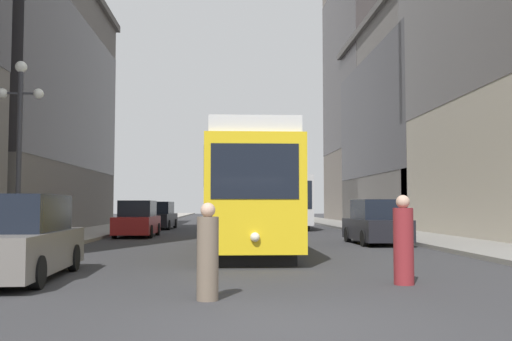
{
  "coord_description": "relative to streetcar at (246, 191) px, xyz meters",
  "views": [
    {
      "loc": [
        -0.82,
        -7.78,
        1.59
      ],
      "look_at": [
        -0.02,
        7.72,
        2.52
      ],
      "focal_mm": 40.7,
      "sensor_mm": 36.0,
      "label": 1
    }
  ],
  "objects": [
    {
      "name": "pedestrian_crossing_near",
      "position": [
        -1.05,
        -11.4,
        -1.34
      ],
      "size": [
        0.37,
        0.37,
        1.64
      ],
      "rotation": [
        0.0,
        0.0,
        5.96
      ],
      "color": "#6B5B4C",
      "rests_on": "ground"
    },
    {
      "name": "lamp_post_left_near",
      "position": [
        -7.11,
        -3.13,
        1.9
      ],
      "size": [
        1.41,
        0.36,
        5.91
      ],
      "color": "#333338",
      "rests_on": "sidewalk_left"
    },
    {
      "name": "streetcar",
      "position": [
        0.0,
        0.0,
        0.0
      ],
      "size": [
        2.67,
        13.74,
        3.89
      ],
      "rotation": [
        0.0,
        0.0,
        -0.0
      ],
      "color": "black",
      "rests_on": "ground"
    },
    {
      "name": "parked_car_right_far",
      "position": [
        5.38,
        2.24,
        -1.26
      ],
      "size": [
        1.98,
        4.43,
        1.82
      ],
      "rotation": [
        0.0,
        0.0,
        3.17
      ],
      "color": "black",
      "rests_on": "ground"
    },
    {
      "name": "building_right_midblock",
      "position": [
        15.38,
        22.25,
        5.97
      ],
      "size": [
        11.41,
        19.87,
        15.74
      ],
      "color": "slate",
      "rests_on": "ground"
    },
    {
      "name": "parked_car_left_far",
      "position": [
        -5.21,
        17.89,
        -1.26
      ],
      "size": [
        2.09,
        4.74,
        1.82
      ],
      "rotation": [
        0.0,
        0.0,
        -0.06
      ],
      "color": "black",
      "rests_on": "ground"
    },
    {
      "name": "transit_bus",
      "position": [
        3.16,
        19.17,
        -0.15
      ],
      "size": [
        2.78,
        11.63,
        3.45
      ],
      "rotation": [
        0.0,
        0.0,
        0.02
      ],
      "color": "black",
      "rests_on": "ground"
    },
    {
      "name": "parked_car_left_mid",
      "position": [
        -5.21,
        -8.44,
        -1.26
      ],
      "size": [
        2.03,
        4.99,
        1.82
      ],
      "rotation": [
        0.0,
        0.0,
        0.04
      ],
      "color": "black",
      "rests_on": "ground"
    },
    {
      "name": "building_right_far",
      "position": [
        16.66,
        33.75,
        12.43
      ],
      "size": [
        13.96,
        17.09,
        28.2
      ],
      "color": "slate",
      "rests_on": "ground"
    },
    {
      "name": "parked_car_left_near",
      "position": [
        -5.21,
        8.31,
        -1.26
      ],
      "size": [
        1.93,
        4.42,
        1.82
      ],
      "rotation": [
        0.0,
        0.0,
        -0.01
      ],
      "color": "black",
      "rests_on": "ground"
    },
    {
      "name": "sidewalk_right",
      "position": [
        8.33,
        26.55,
        -2.03
      ],
      "size": [
        3.3,
        120.0,
        0.15
      ],
      "primitive_type": "cube",
      "color": "gray",
      "rests_on": "ground"
    },
    {
      "name": "ground_plane",
      "position": [
        0.08,
        -13.45,
        -2.1
      ],
      "size": [
        200.0,
        200.0,
        0.0
      ],
      "primitive_type": "plane",
      "color": "#303033"
    },
    {
      "name": "sidewalk_left",
      "position": [
        -8.16,
        26.55,
        -2.03
      ],
      "size": [
        3.3,
        120.0,
        0.15
      ],
      "primitive_type": "cube",
      "color": "gray",
      "rests_on": "ground"
    },
    {
      "name": "pedestrian_crossing_far",
      "position": [
        2.83,
        -9.68,
        -1.26
      ],
      "size": [
        0.4,
        0.4,
        1.8
      ],
      "rotation": [
        0.0,
        0.0,
        4.17
      ],
      "color": "maroon",
      "rests_on": "ground"
    }
  ]
}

